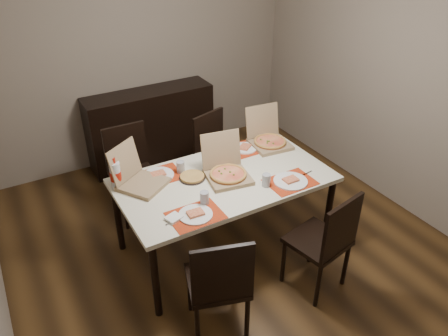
{
  "coord_description": "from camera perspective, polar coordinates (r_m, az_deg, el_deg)",
  "views": [
    {
      "loc": [
        -1.6,
        -2.77,
        2.76
      ],
      "look_at": [
        -0.04,
        -0.06,
        0.85
      ],
      "focal_mm": 35.0,
      "sensor_mm": 36.0,
      "label": 1
    }
  ],
  "objects": [
    {
      "name": "setting_near_right",
      "position": [
        3.68,
        7.94,
        -1.68
      ],
      "size": [
        0.51,
        0.3,
        0.11
      ],
      "color": "#B42A0C",
      "rests_on": "dining_table"
    },
    {
      "name": "chair_near_right",
      "position": [
        3.53,
        13.16,
        -9.1
      ],
      "size": [
        0.49,
        0.49,
        0.93
      ],
      "color": "black",
      "rests_on": "ground"
    },
    {
      "name": "chair_far_right",
      "position": [
        4.59,
        -0.97,
        2.02
      ],
      "size": [
        0.53,
        0.53,
        0.93
      ],
      "color": "black",
      "rests_on": "ground"
    },
    {
      "name": "chair_near_left",
      "position": [
        3.12,
        -0.64,
        -14.7
      ],
      "size": [
        0.53,
        0.53,
        0.93
      ],
      "color": "black",
      "rests_on": "ground"
    },
    {
      "name": "room_walls",
      "position": [
        3.73,
        -3.34,
        15.36
      ],
      "size": [
        3.84,
        4.02,
        2.62
      ],
      "color": "gray",
      "rests_on": "ground"
    },
    {
      "name": "pizza_box_left",
      "position": [
        3.67,
        -11.07,
        -1.39
      ],
      "size": [
        0.49,
        0.5,
        0.34
      ],
      "color": "#8C7250",
      "rests_on": "dining_table"
    },
    {
      "name": "setting_near_left",
      "position": [
        3.31,
        -3.73,
        -5.61
      ],
      "size": [
        0.44,
        0.3,
        0.11
      ],
      "color": "#B42A0C",
      "rests_on": "dining_table"
    },
    {
      "name": "pizza_box_center",
      "position": [
        3.7,
        0.36,
        -0.44
      ],
      "size": [
        0.41,
        0.44,
        0.35
      ],
      "color": "#8C7250",
      "rests_on": "dining_table"
    },
    {
      "name": "setting_far_right",
      "position": [
        4.12,
        2.3,
        2.54
      ],
      "size": [
        0.49,
        0.3,
        0.11
      ],
      "color": "#B42A0C",
      "rests_on": "dining_table"
    },
    {
      "name": "pizza_box_right",
      "position": [
        4.24,
        5.83,
        3.75
      ],
      "size": [
        0.38,
        0.42,
        0.35
      ],
      "color": "#8C7250",
      "rests_on": "dining_table"
    },
    {
      "name": "setting_far_left",
      "position": [
        3.78,
        -8.15,
        -0.73
      ],
      "size": [
        0.46,
        0.3,
        0.11
      ],
      "color": "#B42A0C",
      "rests_on": "dining_table"
    },
    {
      "name": "dining_table",
      "position": [
        3.75,
        0.0,
        -2.17
      ],
      "size": [
        1.8,
        1.0,
        0.75
      ],
      "color": "beige",
      "rests_on": "ground"
    },
    {
      "name": "faina_plate",
      "position": [
        3.71,
        -4.17,
        -1.2
      ],
      "size": [
        0.22,
        0.22,
        0.03
      ],
      "color": "black",
      "rests_on": "dining_table"
    },
    {
      "name": "sideboard",
      "position": [
        5.35,
        -9.51,
        5.33
      ],
      "size": [
        1.5,
        0.4,
        0.9
      ],
      "primitive_type": "cube",
      "color": "black",
      "rests_on": "ground"
    },
    {
      "name": "ground",
      "position": [
        4.23,
        0.08,
        -9.5
      ],
      "size": [
        3.8,
        4.0,
        0.02
      ],
      "primitive_type": "cube",
      "color": "#472E15",
      "rests_on": "ground"
    },
    {
      "name": "dip_bowl",
      "position": [
        3.91,
        0.15,
        0.73
      ],
      "size": [
        0.13,
        0.13,
        0.03
      ],
      "primitive_type": "imported",
      "rotation": [
        0.0,
        0.0,
        0.01
      ],
      "color": "white",
      "rests_on": "dining_table"
    },
    {
      "name": "soda_bottle",
      "position": [
        3.65,
        -13.97,
        -0.9
      ],
      "size": [
        0.09,
        0.09,
        0.28
      ],
      "color": "silver",
      "rests_on": "dining_table"
    },
    {
      "name": "napkin_loose",
      "position": [
        3.61,
        0.64,
        -2.22
      ],
      "size": [
        0.15,
        0.16,
        0.02
      ],
      "primitive_type": "cube",
      "rotation": [
        0.0,
        0.0,
        1.1
      ],
      "color": "white",
      "rests_on": "dining_table"
    },
    {
      "name": "chair_far_left",
      "position": [
        4.42,
        -12.03,
        0.02
      ],
      "size": [
        0.42,
        0.42,
        0.93
      ],
      "color": "black",
      "rests_on": "ground"
    }
  ]
}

